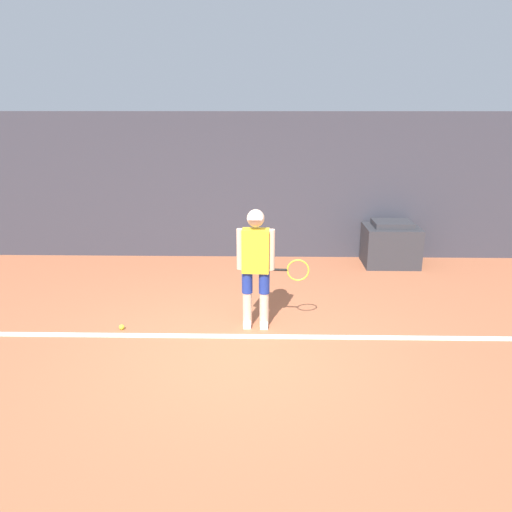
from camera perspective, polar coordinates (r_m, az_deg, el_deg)
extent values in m
plane|color=#B76642|center=(6.01, -2.32, -10.86)|extent=(24.00, 24.00, 0.00)
cube|color=#383842|center=(9.30, -0.99, 7.95)|extent=(24.00, 0.10, 2.68)
cube|color=white|center=(6.35, -2.11, -9.16)|extent=(21.60, 0.10, 0.01)
cylinder|color=beige|center=(6.56, -1.00, -6.08)|extent=(0.12, 0.12, 0.47)
cylinder|color=navy|center=(6.42, -1.02, -2.98)|extent=(0.14, 0.14, 0.29)
cube|color=white|center=(6.64, -0.99, -7.62)|extent=(0.10, 0.24, 0.08)
cylinder|color=beige|center=(6.54, 0.93, -6.14)|extent=(0.12, 0.12, 0.47)
cylinder|color=navy|center=(6.40, 0.95, -3.04)|extent=(0.14, 0.14, 0.29)
cube|color=white|center=(6.62, 0.92, -7.68)|extent=(0.10, 0.24, 0.08)
cube|color=yellow|center=(6.28, -0.04, 0.61)|extent=(0.35, 0.22, 0.56)
sphere|color=beige|center=(6.17, -0.04, 4.34)|extent=(0.22, 0.22, 0.22)
cube|color=white|center=(6.07, -0.11, 4.32)|extent=(0.19, 0.13, 0.02)
cylinder|color=beige|center=(6.29, -1.83, 0.79)|extent=(0.09, 0.09, 0.52)
cylinder|color=beige|center=(6.26, 1.76, 0.71)|extent=(0.09, 0.09, 0.52)
cylinder|color=black|center=(6.34, 2.68, -1.58)|extent=(0.21, 0.04, 0.03)
torus|color=yellow|center=(6.34, 4.82, -1.63)|extent=(0.29, 0.04, 0.29)
sphere|color=#D1E533|center=(6.75, -15.10, -7.86)|extent=(0.07, 0.07, 0.07)
cube|color=#333338|center=(9.31, 15.11, 1.15)|extent=(0.96, 0.77, 0.71)
cube|color=#333338|center=(9.21, 15.31, 3.57)|extent=(0.67, 0.54, 0.10)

